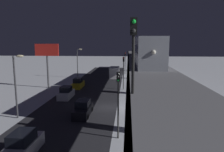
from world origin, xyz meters
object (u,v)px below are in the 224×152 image
Objects in this scene: traffic_light_far at (125,60)px; commercial_billboard at (47,54)px; sedan_black at (83,109)px; rail_signal at (133,43)px; box_truck at (115,72)px; sedan_white at (66,93)px; sedan_white_2 at (23,146)px; traffic_light_near at (118,95)px; traffic_light_mid at (123,68)px; subway_train at (141,49)px; sedan_yellow at (78,84)px.

commercial_billboard is (15.37, 20.60, 2.63)m from traffic_light_far.
sedan_black is at bearing 124.19° from commercial_billboard.
box_truck is at bearing -85.00° from rail_signal.
sedan_white is 0.98× the size of sedan_white_2.
traffic_light_near is 21.15m from traffic_light_mid.
subway_train is 20.41m from traffic_light_near.
subway_train reaches higher than sedan_white_2.
box_truck is at bearing -106.48° from sedan_white.
sedan_white_2 is 9.00m from traffic_light_near.
rail_signal is at bearing 92.25° from traffic_light_mid.
box_truck reaches higher than sedan_white.
traffic_light_near is at bearing 90.00° from traffic_light_far.
sedan_white is at bearing 37.69° from traffic_light_mid.
box_truck is at bearing -130.99° from commercial_billboard.
rail_signal is at bearing 91.30° from traffic_light_far.
sedan_black is at bearing -106.24° from sedan_white_2.
subway_train is 4.14× the size of commercial_billboard.
box_truck is at bearing -85.74° from traffic_light_near.
traffic_light_near is at bearing 123.67° from sedan_white.
sedan_yellow is at bearing -176.18° from commercial_billboard.
subway_train reaches higher than traffic_light_near.
traffic_light_far is (1.13, -49.78, -4.77)m from rail_signal.
sedan_black is 0.72× the size of traffic_light_near.
sedan_black is at bearing 72.78° from traffic_light_mid.
traffic_light_mid is at bearing 177.97° from commercial_billboard.
traffic_light_far is at bearing -114.17° from box_truck.
sedan_white_2 is 0.99× the size of sedan_yellow.
subway_train reaches higher than commercial_billboard.
rail_signal is 32.42m from sedan_yellow.
sedan_white is 0.97× the size of sedan_yellow.
commercial_billboard is at bearing -5.85° from subway_train.
traffic_light_far is at bearing -99.28° from sedan_white_2.
sedan_black is (7.97, 13.80, -7.23)m from subway_train.
sedan_black is at bearing 86.22° from box_truck.
sedan_white is at bearing -64.08° from rail_signal.
subway_train is at bearing 98.27° from traffic_light_far.
rail_signal reaches higher than box_truck.
sedan_yellow is 24.21m from traffic_light_near.
sedan_black is 1.05× the size of sedan_white.
traffic_light_far reaches higher than sedan_yellow.
traffic_light_near is (-4.70, 5.99, 3.41)m from sedan_black.
sedan_white_2 is 46.65m from traffic_light_far.
traffic_light_near is (1.13, -7.49, -4.77)m from rail_signal.
subway_train is 18.78m from commercial_billboard.
box_truck is 15.63m from traffic_light_mid.
subway_train is 5.21m from traffic_light_mid.
traffic_light_mid is (-9.30, 0.95, 3.40)m from sedan_yellow.
subway_train reaches higher than sedan_black.
subway_train is at bearing 174.15° from commercial_billboard.
rail_signal is at bearing 109.41° from sedan_yellow.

